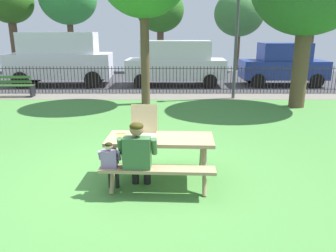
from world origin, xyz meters
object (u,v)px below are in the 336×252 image
at_px(parked_car_far_left, 60,58).
at_px(far_tree_center, 160,11).
at_px(far_tree_left, 9,3).
at_px(far_tree_midright, 239,14).
at_px(pizza_slice_on_table, 120,135).
at_px(adult_at_table, 138,154).
at_px(parked_car_center, 282,64).
at_px(far_tree_right, 315,3).
at_px(parked_car_left, 175,62).
at_px(picnic_table_foreground, 160,147).
at_px(lamp_post_walkway, 237,23).
at_px(park_bench_left, 12,87).
at_px(pizza_box_open, 143,129).
at_px(child_at_table, 110,162).

relative_size(parked_car_far_left, far_tree_center, 0.94).
height_order(far_tree_left, far_tree_midright, far_tree_left).
height_order(pizza_slice_on_table, far_tree_center, far_tree_center).
xyz_separation_m(adult_at_table, parked_car_center, (5.91, 11.03, 0.35)).
bearing_deg(far_tree_right, parked_car_left, -144.56).
xyz_separation_m(adult_at_table, parked_car_far_left, (-4.59, 11.03, 0.65)).
height_order(pizza_slice_on_table, far_tree_right, far_tree_right).
bearing_deg(pizza_slice_on_table, parked_car_center, 59.02).
height_order(parked_car_center, far_tree_left, far_tree_left).
bearing_deg(far_tree_midright, parked_car_far_left, -146.42).
distance_m(picnic_table_foreground, parked_car_left, 10.57).
bearing_deg(lamp_post_walkway, far_tree_center, 107.46).
relative_size(picnic_table_foreground, far_tree_midright, 0.37).
distance_m(picnic_table_foreground, parked_car_center, 11.94).
distance_m(pizza_slice_on_table, far_tree_center, 17.06).
relative_size(picnic_table_foreground, far_tree_right, 0.34).
distance_m(pizza_slice_on_table, park_bench_left, 9.16).
bearing_deg(far_tree_right, lamp_post_walkway, -125.28).
bearing_deg(far_tree_center, far_tree_left, 180.00).
bearing_deg(parked_car_center, parked_car_left, -180.00).
height_order(picnic_table_foreground, pizza_slice_on_table, pizza_slice_on_table).
bearing_deg(adult_at_table, pizza_box_open, 85.20).
height_order(adult_at_table, parked_car_left, parked_car_left).
distance_m(parked_car_center, far_tree_center, 9.12).
relative_size(pizza_slice_on_table, far_tree_right, 0.04).
bearing_deg(far_tree_right, far_tree_midright, 180.00).
height_order(pizza_box_open, parked_car_center, parked_car_center).
bearing_deg(parked_car_left, adult_at_table, -94.32).
bearing_deg(picnic_table_foreground, parked_car_left, 87.29).
xyz_separation_m(picnic_table_foreground, pizza_box_open, (-0.29, 0.10, 0.29)).
height_order(adult_at_table, far_tree_midright, far_tree_midright).
xyz_separation_m(pizza_box_open, parked_car_far_left, (-4.64, 10.44, 0.41)).
bearing_deg(parked_car_left, lamp_post_walkway, -56.22).
bearing_deg(parked_car_far_left, far_tree_center, 54.34).
bearing_deg(adult_at_table, far_tree_right, 60.67).
xyz_separation_m(far_tree_midright, far_tree_right, (4.78, 0.00, 0.66)).
relative_size(picnic_table_foreground, park_bench_left, 1.16).
relative_size(park_bench_left, parked_car_center, 0.41).
height_order(child_at_table, far_tree_right, far_tree_right).
bearing_deg(far_tree_left, far_tree_right, 0.00).
bearing_deg(far_tree_midright, adult_at_table, -106.02).
relative_size(parked_car_center, far_tree_midright, 0.78).
distance_m(pizza_slice_on_table, far_tree_right, 19.92).
relative_size(adult_at_table, lamp_post_walkway, 0.26).
xyz_separation_m(pizza_slice_on_table, park_bench_left, (-5.29, 7.47, -0.36)).
bearing_deg(child_at_table, far_tree_left, 117.56).
height_order(park_bench_left, lamp_post_walkway, lamp_post_walkway).
height_order(child_at_table, far_tree_midright, far_tree_midright).
relative_size(child_at_table, far_tree_left, 0.15).
xyz_separation_m(park_bench_left, parked_car_center, (11.56, 2.97, 0.59)).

